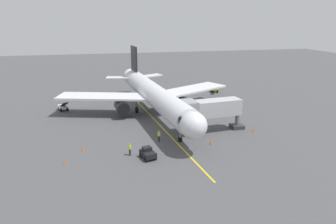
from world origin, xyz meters
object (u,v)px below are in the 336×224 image
Objects in this scene: safety_cone_nose_right at (253,131)px; safety_cone_wing_port at (83,149)px; ground_crew_wing_walker at (130,149)px; airplane at (153,94)px; tug_portside at (148,153)px; safety_cone_wing_starboard at (65,161)px; baggage_cart_rear_apron at (231,105)px; belt_loader_starboard_side at (63,107)px; belt_loader_near_nose at (214,89)px; jet_bridge at (207,109)px; safety_cone_nose_left at (211,142)px; ground_crew_marshaller at (159,136)px.

safety_cone_nose_right and safety_cone_wing_port have the same top height.
airplane is at bearing -110.57° from ground_crew_wing_walker.
safety_cone_wing_starboard is at bearing -4.86° from tug_portside.
baggage_cart_rear_apron is at bearing -175.33° from airplane.
belt_loader_starboard_side is 24.70m from safety_cone_wing_starboard.
jet_bridge is at bearing 66.33° from belt_loader_near_nose.
belt_loader_near_nose is at bearing -97.90° from baggage_cart_rear_apron.
belt_loader_starboard_side is 31.97m from safety_cone_nose_left.
airplane is 24.00m from belt_loader_near_nose.
belt_loader_near_nose is 8.55× the size of safety_cone_nose_left.
belt_loader_near_nose reaches higher than baggage_cart_rear_apron.
belt_loader_near_nose is at bearing -134.67° from safety_cone_wing_starboard.
ground_crew_wing_walker is 6.85m from safety_cone_wing_port.
baggage_cart_rear_apron is at bearing -141.06° from ground_crew_marshaller.
belt_loader_near_nose is at bearing -136.01° from safety_cone_wing_port.
belt_loader_starboard_side is at bearing -66.36° from ground_crew_wing_walker.
safety_cone_wing_port is (17.98, -1.83, 0.00)m from safety_cone_nose_left.
belt_loader_starboard_side is 8.59× the size of safety_cone_wing_port.
safety_cone_wing_port is at bearing 43.99° from belt_loader_near_nose.
safety_cone_nose_right is (4.14, 28.06, -0.44)m from belt_loader_near_nose.
safety_cone_wing_starboard is at bearing 4.93° from safety_cone_nose_left.
belt_loader_near_nose is 14.37m from baggage_cart_rear_apron.
jet_bridge is 20.93× the size of safety_cone_wing_port.
safety_cone_wing_starboard is at bearing 95.23° from belt_loader_starboard_side.
safety_cone_wing_port is (10.86, 0.92, -0.61)m from ground_crew_marshaller.
airplane reaches higher than belt_loader_near_nose.
belt_loader_starboard_side reaches higher than safety_cone_nose_right.
jet_bridge reaches higher than ground_crew_marshaller.
airplane is at bearing -70.55° from safety_cone_nose_left.
safety_cone_wing_port is at bearing -25.87° from ground_crew_wing_walker.
tug_portside is at bearing 17.77° from safety_cone_nose_right.
baggage_cart_rear_apron is 19.95m from safety_cone_nose_left.
baggage_cart_rear_apron is at bearing 82.10° from belt_loader_near_nose.
airplane is 23.60× the size of ground_crew_marshaller.
safety_cone_nose_left is (-9.67, -2.62, -0.43)m from tug_portside.
safety_cone_nose_right and safety_cone_wing_starboard have the same top height.
safety_cone_wing_starboard is at bearing 9.74° from safety_cone_nose_right.
safety_cone_nose_right is (-30.67, 19.71, -0.44)m from belt_loader_starboard_side.
ground_crew_marshaller is 0.58× the size of baggage_cart_rear_apron.
ground_crew_marshaller is at bearing 82.99° from airplane.
ground_crew_wing_walker is at bearing 25.61° from jet_bridge.
belt_loader_starboard_side is at bearing -78.25° from safety_cone_wing_port.
airplane is at bearing -131.98° from safety_cone_wing_port.
ground_crew_wing_walker reaches higher than safety_cone_nose_right.
safety_cone_nose_left is at bearing -175.07° from safety_cone_wing_starboard.
airplane is at bearing -58.66° from jet_bridge.
safety_cone_nose_right is 1.00× the size of safety_cone_wing_starboard.
belt_loader_near_nose reaches higher than safety_cone_nose_left.
baggage_cart_rear_apron is (-16.01, -1.31, -3.35)m from airplane.
ground_crew_wing_walker is at bearing 12.03° from safety_cone_nose_right.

